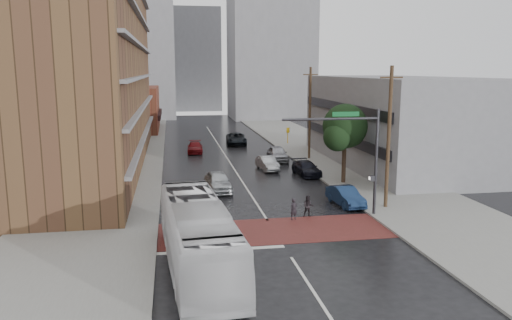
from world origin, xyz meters
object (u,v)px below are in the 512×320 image
car_travel_b (267,163)px  car_parked_mid (306,168)px  suv_travel (236,139)px  pedestrian_a (294,209)px  car_parked_near (345,196)px  car_travel_a (218,181)px  car_travel_c (195,147)px  pedestrian_b (308,206)px  transit_bus (198,236)px  car_parked_far (278,154)px

car_travel_b → car_parked_mid: size_ratio=0.91×
car_parked_mid → suv_travel: bearing=96.0°
pedestrian_a → car_parked_near: bearing=13.1°
suv_travel → car_travel_a: bearing=-97.0°
pedestrian_a → car_travel_a: bearing=96.4°
car_parked_near → car_travel_b: bearing=97.0°
pedestrian_a → car_travel_a: car_travel_a is taller
car_travel_b → car_parked_near: bearing=-83.3°
pedestrian_a → car_travel_c: 28.64m
pedestrian_b → car_parked_near: pedestrian_b is taller
transit_bus → pedestrian_a: 9.84m
suv_travel → car_parked_far: 12.97m
car_parked_mid → pedestrian_b: bearing=-109.7°
pedestrian_a → car_travel_c: size_ratio=0.33×
pedestrian_a → car_travel_b: 16.50m
car_travel_c → car_parked_near: bearing=-66.3°
transit_bus → car_travel_c: bearing=83.2°
car_travel_a → car_parked_near: (8.72, -5.89, -0.11)m
car_travel_b → car_travel_c: size_ratio=0.94×
suv_travel → transit_bus: bearing=-96.3°
pedestrian_a → suv_travel: 33.90m
pedestrian_b → car_parked_mid: 13.45m
suv_travel → car_parked_far: car_parked_far is taller
suv_travel → car_parked_far: size_ratio=1.17×
car_parked_near → car_parked_far: bearing=87.4°
car_travel_b → car_parked_near: 13.94m
car_parked_mid → pedestrian_a: bearing=-113.5°
pedestrian_a → suv_travel: size_ratio=0.26×
pedestrian_b → transit_bus: bearing=-120.6°
car_travel_b → suv_travel: 17.47m
car_travel_c → suv_travel: 8.05m
pedestrian_a → car_parked_mid: size_ratio=0.32×
car_parked_near → car_travel_a: bearing=139.9°
car_travel_a → car_travel_c: (-0.90, 19.44, -0.16)m
suv_travel → car_parked_mid: size_ratio=1.22×
pedestrian_a → car_travel_c: (-5.06, 28.19, -0.08)m
car_travel_c → pedestrian_a: bearing=-76.9°
car_travel_b → transit_bus: bearing=-115.1°
car_travel_a → transit_bus: bearing=-102.3°
car_travel_c → car_parked_far: bearing=-36.3°
pedestrian_b → car_parked_mid: size_ratio=0.32×
transit_bus → car_parked_far: 30.19m
car_travel_b → car_parked_near: (3.13, -13.58, 0.01)m
car_parked_near → car_parked_mid: car_parked_near is taller
car_travel_c → car_parked_far: size_ratio=0.94×
pedestrian_b → car_travel_c: pedestrian_b is taller
car_parked_far → car_travel_c: bearing=141.9°
car_travel_b → car_travel_a: bearing=-132.3°
transit_bus → pedestrian_b: (7.75, 7.72, -0.97)m
pedestrian_a → car_travel_a: size_ratio=0.31×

